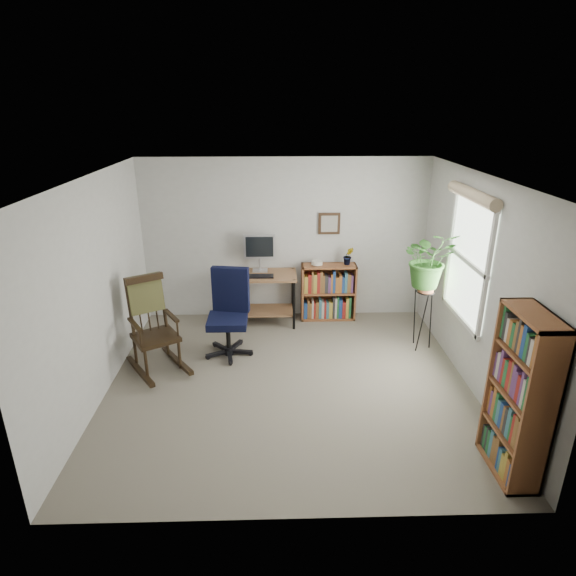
{
  "coord_description": "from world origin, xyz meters",
  "views": [
    {
      "loc": [
        -0.15,
        -4.91,
        3.1
      ],
      "look_at": [
        0.0,
        0.4,
        1.05
      ],
      "focal_mm": 30.0,
      "sensor_mm": 36.0,
      "label": 1
    }
  ],
  "objects_px": {
    "desk": "(260,299)",
    "office_chair": "(227,314)",
    "rocking_chair": "(154,325)",
    "low_bookshelf": "(328,292)",
    "tall_bookshelf": "(520,396)"
  },
  "relations": [
    {
      "from": "desk",
      "to": "office_chair",
      "type": "xyz_separation_m",
      "value": [
        -0.4,
        -0.98,
        0.19
      ]
    },
    {
      "from": "office_chair",
      "to": "rocking_chair",
      "type": "xyz_separation_m",
      "value": [
        -0.84,
        -0.34,
        0.02
      ]
    },
    {
      "from": "rocking_chair",
      "to": "low_bookshelf",
      "type": "bearing_deg",
      "value": 0.82
    },
    {
      "from": "office_chair",
      "to": "rocking_chair",
      "type": "distance_m",
      "value": 0.91
    },
    {
      "from": "low_bookshelf",
      "to": "tall_bookshelf",
      "type": "bearing_deg",
      "value": -69.03
    },
    {
      "from": "tall_bookshelf",
      "to": "desk",
      "type": "bearing_deg",
      "value": 125.7
    },
    {
      "from": "desk",
      "to": "low_bookshelf",
      "type": "bearing_deg",
      "value": 6.68
    },
    {
      "from": "office_chair",
      "to": "low_bookshelf",
      "type": "bearing_deg",
      "value": 46.92
    },
    {
      "from": "office_chair",
      "to": "tall_bookshelf",
      "type": "bearing_deg",
      "value": -30.3
    },
    {
      "from": "desk",
      "to": "tall_bookshelf",
      "type": "bearing_deg",
      "value": -54.3
    },
    {
      "from": "rocking_chair",
      "to": "desk",
      "type": "bearing_deg",
      "value": 15.17
    },
    {
      "from": "office_chair",
      "to": "tall_bookshelf",
      "type": "xyz_separation_m",
      "value": [
        2.69,
        -2.21,
        0.19
      ]
    },
    {
      "from": "low_bookshelf",
      "to": "office_chair",
      "type": "bearing_deg",
      "value": -142.18
    },
    {
      "from": "rocking_chair",
      "to": "tall_bookshelf",
      "type": "bearing_deg",
      "value": -59.57
    },
    {
      "from": "desk",
      "to": "office_chair",
      "type": "bearing_deg",
      "value": -111.97
    }
  ]
}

